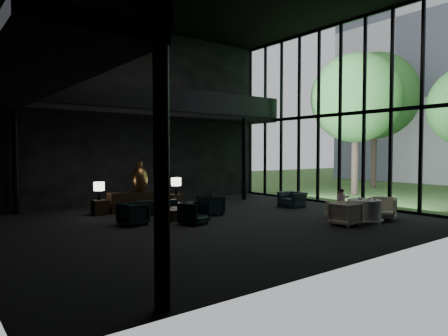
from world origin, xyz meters
TOP-DOWN VIEW (x-y plane):
  - floor at (0.00, 0.00)m, footprint 14.00×12.00m
  - wall_back at (0.00, 6.00)m, footprint 14.00×0.04m
  - wall_front at (0.00, -6.00)m, footprint 14.00×0.04m
  - curtain_wall at (6.95, 0.00)m, footprint 0.20×12.00m
  - mezzanine_left at (-6.00, 0.00)m, footprint 2.00×12.00m
  - mezzanine_back at (1.00, 5.00)m, footprint 12.00×2.00m
  - railing_left at (-5.00, 0.00)m, footprint 0.06×12.00m
  - railing_back at (1.00, 4.00)m, footprint 12.00×0.06m
  - column_sw at (-5.00, -5.70)m, footprint 0.24×0.24m
  - column_nw at (-5.00, 5.70)m, footprint 0.24×0.24m
  - column_ne at (4.80, 4.00)m, footprint 0.24×0.24m
  - tree_near at (11.00, 2.00)m, footprint 4.80×4.80m
  - tree_far at (16.00, 4.00)m, footprint 5.60×5.60m
  - console at (-0.95, 3.69)m, footprint 2.45×0.56m
  - bronze_urn at (-0.95, 3.56)m, footprint 0.63×0.63m
  - side_table_left at (-2.55, 3.65)m, footprint 0.51×0.51m
  - table_lamp_left at (-2.55, 3.67)m, footprint 0.40×0.40m
  - side_table_right at (0.65, 3.67)m, footprint 0.52×0.52m
  - table_lamp_right at (0.65, 3.48)m, footprint 0.42×0.42m
  - sofa at (-0.84, 2.49)m, footprint 1.93×0.96m
  - lounge_armchair_west at (-2.44, 0.94)m, footprint 0.87×0.91m
  - lounge_armchair_east at (0.72, 1.10)m, footprint 0.82×0.87m
  - lounge_armchair_south at (-0.81, -0.12)m, footprint 1.00×0.97m
  - window_armchair at (4.70, 0.71)m, footprint 0.61×0.92m
  - coffee_table at (-0.85, 1.10)m, footprint 1.01×1.01m
  - dining_table at (3.99, -3.21)m, footprint 1.24×1.24m
  - dining_chair_north at (3.88, -2.25)m, footprint 0.77×0.75m
  - dining_chair_east at (4.90, -3.35)m, footprint 1.15×1.17m
  - dining_chair_west at (2.93, -3.22)m, footprint 0.84×0.89m
  - child at (4.02, -2.25)m, footprint 0.28×0.28m
  - plate_a at (3.90, -3.35)m, footprint 0.29×0.29m
  - plate_b at (4.24, -2.94)m, footprint 0.28×0.28m
  - saucer at (4.18, -3.25)m, footprint 0.18×0.18m
  - coffee_cup at (4.19, -3.27)m, footprint 0.09×0.09m
  - cereal_bowl at (3.91, -3.09)m, footprint 0.17×0.17m
  - cream_pot at (4.09, -3.53)m, footprint 0.07×0.07m

SIDE VIEW (x-z plane):
  - floor at x=0.00m, z-range -0.01..0.01m
  - coffee_table at x=-0.85m, z-range 0.00..0.38m
  - side_table_left at x=-2.55m, z-range 0.00..0.56m
  - side_table_right at x=0.65m, z-range 0.00..0.57m
  - dining_chair_north at x=3.88m, z-range 0.00..0.62m
  - dining_table at x=3.99m, z-range -0.05..0.70m
  - sofa at x=-0.84m, z-range 0.00..0.73m
  - console at x=-0.95m, z-range 0.00..0.78m
  - window_armchair at x=4.70m, z-range 0.00..0.79m
  - lounge_armchair_south at x=-0.81m, z-range 0.00..0.82m
  - lounge_armchair_west at x=-2.44m, z-range 0.00..0.83m
  - lounge_armchair_east at x=0.72m, z-range 0.00..0.85m
  - dining_chair_west at x=2.93m, z-range 0.00..0.87m
  - dining_chair_east at x=4.90m, z-range 0.00..0.93m
  - child at x=4.02m, z-range 0.45..1.04m
  - saucer at x=4.18m, z-range 0.75..0.76m
  - plate_b at x=4.24m, z-range 0.75..0.76m
  - plate_a at x=3.90m, z-range 0.75..0.77m
  - cream_pot at x=4.09m, z-range 0.75..0.81m
  - coffee_cup at x=4.19m, z-range 0.76..0.82m
  - cereal_bowl at x=3.91m, z-range 0.75..0.84m
  - table_lamp_left at x=-2.55m, z-range 0.70..1.37m
  - table_lamp_right at x=0.65m, z-range 0.72..1.42m
  - bronze_urn at x=-0.95m, z-range 0.69..1.87m
  - column_sw at x=-5.00m, z-range 0.00..4.00m
  - column_nw at x=-5.00m, z-range 0.00..4.00m
  - column_ne at x=4.80m, z-range 0.00..4.00m
  - wall_back at x=0.00m, z-range 0.00..8.00m
  - wall_front at x=0.00m, z-range 0.00..8.00m
  - curtain_wall at x=6.95m, z-range 0.00..8.00m
  - mezzanine_left at x=-6.00m, z-range 3.88..4.12m
  - mezzanine_back at x=1.00m, z-range 3.88..4.12m
  - railing_left at x=-5.00m, z-range 4.10..5.10m
  - railing_back at x=1.00m, z-range 4.10..5.10m
  - tree_near at x=11.00m, z-range 1.41..9.06m
  - tree_far at x=16.00m, z-range 1.59..10.39m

